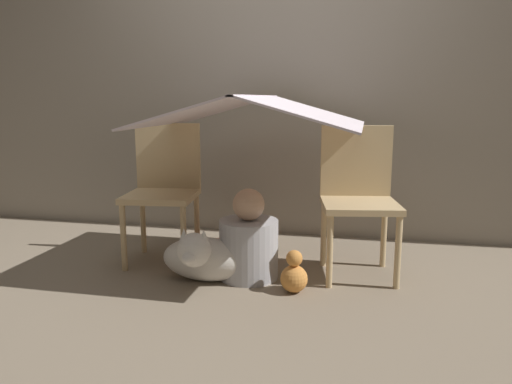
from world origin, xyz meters
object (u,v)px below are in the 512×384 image
at_px(person_front, 249,243).
at_px(dog, 204,257).
at_px(chair_right, 358,193).
at_px(chair_left, 164,185).

xyz_separation_m(person_front, dog, (-0.23, -0.14, -0.06)).
distance_m(chair_right, dog, 0.98).
bearing_deg(dog, chair_right, 23.91).
height_order(chair_left, dog, chair_left).
distance_m(chair_left, dog, 0.64).
relative_size(chair_right, dog, 1.70).
xyz_separation_m(chair_right, dog, (-0.85, -0.37, -0.34)).
xyz_separation_m(chair_left, chair_right, (1.23, -0.00, 0.00)).
bearing_deg(person_front, chair_left, 159.09).
bearing_deg(dog, person_front, 30.82).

